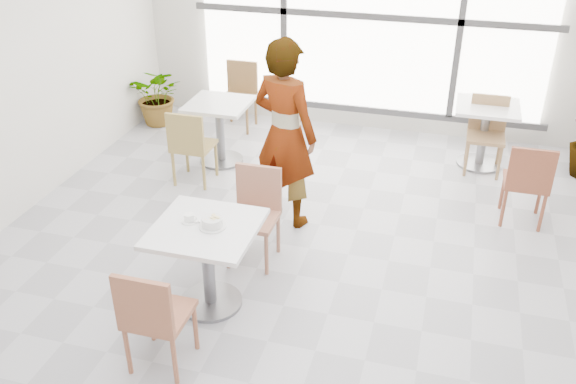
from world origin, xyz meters
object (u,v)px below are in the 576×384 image
(bg_table_right, at_px, (485,127))
(bg_chair_left_near, at_px, (190,143))
(bg_table_left, at_px, (220,124))
(bg_chair_right_far, at_px, (487,129))
(bg_chair_right_near, at_px, (528,180))
(chair_near, at_px, (153,314))
(oatmeal_bowl, at_px, (212,222))
(bg_chair_left_far, at_px, (240,90))
(coffee_cup, at_px, (190,218))
(main_table, at_px, (207,251))
(plant_left, at_px, (159,95))
(chair_far, at_px, (255,208))
(person, at_px, (285,134))

(bg_table_right, xyz_separation_m, bg_chair_left_near, (-3.09, -1.37, 0.01))
(bg_table_left, distance_m, bg_chair_right_far, 3.08)
(bg_table_left, bearing_deg, bg_chair_right_near, -8.90)
(chair_near, xyz_separation_m, oatmeal_bowl, (0.14, 0.79, 0.29))
(oatmeal_bowl, distance_m, bg_chair_left_far, 3.81)
(coffee_cup, height_order, bg_chair_left_far, bg_chair_left_far)
(coffee_cup, height_order, bg_table_left, coffee_cup)
(bg_table_right, bearing_deg, bg_chair_left_near, -156.06)
(main_table, xyz_separation_m, plant_left, (-2.11, 3.42, -0.12))
(chair_near, relative_size, bg_chair_left_far, 1.00)
(chair_far, relative_size, bg_chair_right_far, 1.00)
(chair_near, xyz_separation_m, chair_far, (0.22, 1.56, 0.00))
(main_table, bearing_deg, person, 81.38)
(chair_far, distance_m, oatmeal_bowl, 0.83)
(chair_near, height_order, bg_table_right, chair_near)
(person, height_order, bg_table_left, person)
(bg_chair_left_near, height_order, bg_chair_left_far, same)
(main_table, bearing_deg, bg_chair_right_far, 56.34)
(chair_near, bearing_deg, person, -97.63)
(coffee_cup, height_order, bg_table_right, coffee_cup)
(chair_near, relative_size, bg_table_right, 1.16)
(bg_chair_left_near, bearing_deg, bg_table_left, -98.90)
(bg_table_left, relative_size, bg_chair_left_near, 0.86)
(chair_far, bearing_deg, main_table, -100.58)
(main_table, relative_size, bg_chair_right_far, 0.92)
(bg_chair_right_near, relative_size, bg_chair_right_far, 1.00)
(chair_near, xyz_separation_m, plant_left, (-2.03, 4.20, -0.09))
(oatmeal_bowl, bearing_deg, chair_far, 83.67)
(bg_chair_left_near, distance_m, plant_left, 1.89)
(main_table, relative_size, bg_chair_left_near, 0.92)
(coffee_cup, xyz_separation_m, bg_chair_right_near, (2.65, 1.97, -0.28))
(bg_chair_right_far, bearing_deg, main_table, -123.66)
(chair_near, relative_size, person, 0.47)
(coffee_cup, height_order, bg_chair_left_near, bg_chair_left_near)
(oatmeal_bowl, distance_m, bg_chair_right_far, 3.81)
(bg_table_right, distance_m, bg_chair_left_far, 3.16)
(person, bearing_deg, bg_chair_right_far, -118.37)
(main_table, distance_m, bg_table_right, 3.90)
(bg_table_right, bearing_deg, bg_chair_right_far, -77.08)
(coffee_cup, bearing_deg, chair_far, 68.89)
(bg_chair_right_near, bearing_deg, oatmeal_bowl, 39.20)
(oatmeal_bowl, relative_size, bg_chair_left_far, 0.24)
(oatmeal_bowl, xyz_separation_m, bg_chair_right_far, (2.07, 3.19, -0.29))
(coffee_cup, bearing_deg, chair_near, -85.67)
(coffee_cup, distance_m, bg_table_right, 3.96)
(bg_chair_left_far, relative_size, bg_chair_right_far, 1.00)
(person, relative_size, bg_chair_left_far, 2.14)
(coffee_cup, distance_m, bg_chair_left_near, 2.07)
(bg_table_right, relative_size, bg_chair_left_near, 0.86)
(oatmeal_bowl, xyz_separation_m, person, (0.16, 1.46, 0.14))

